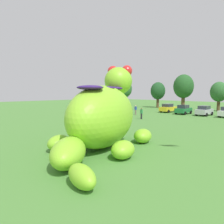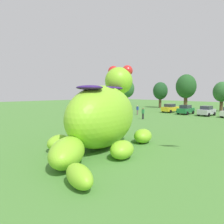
{
  "view_description": "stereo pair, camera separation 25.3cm",
  "coord_description": "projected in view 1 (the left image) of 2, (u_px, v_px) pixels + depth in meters",
  "views": [
    {
      "loc": [
        12.22,
        -10.34,
        4.18
      ],
      "look_at": [
        0.6,
        1.55,
        2.57
      ],
      "focal_mm": 34.01,
      "sensor_mm": 36.0,
      "label": 1
    },
    {
      "loc": [
        12.4,
        -10.16,
        4.18
      ],
      "look_at": [
        0.6,
        1.55,
        2.57
      ],
      "focal_mm": 34.01,
      "sensor_mm": 36.0,
      "label": 2
    }
  ],
  "objects": [
    {
      "name": "giant_inflatable_creature",
      "position": [
        103.0,
        115.0,
        15.99
      ],
      "size": [
        9.87,
        11.27,
        6.53
      ],
      "color": "#8CD12D",
      "rests_on": "ground"
    },
    {
      "name": "tree_mid_left",
      "position": [
        183.0,
        87.0,
        49.31
      ],
      "size": [
        4.59,
        4.59,
        8.15
      ],
      "color": "brown",
      "rests_on": "ground"
    },
    {
      "name": "spectator_near_inflatable",
      "position": [
        141.0,
        114.0,
        32.17
      ],
      "size": [
        0.38,
        0.26,
        1.71
      ],
      "color": "black",
      "rests_on": "ground"
    },
    {
      "name": "car_yellow",
      "position": [
        168.0,
        108.0,
        42.76
      ],
      "size": [
        1.99,
        4.12,
        1.72
      ],
      "color": "yellow",
      "rests_on": "ground"
    },
    {
      "name": "tree_centre_left",
      "position": [
        219.0,
        92.0,
        44.69
      ],
      "size": [
        3.52,
        3.52,
        6.25
      ],
      "color": "brown",
      "rests_on": "ground"
    },
    {
      "name": "car_green",
      "position": [
        183.0,
        109.0,
        39.37
      ],
      "size": [
        2.06,
        4.16,
        1.72
      ],
      "color": "#1E7238",
      "rests_on": "ground"
    },
    {
      "name": "spectator_by_cars",
      "position": [
        136.0,
        110.0,
        38.27
      ],
      "size": [
        0.38,
        0.26,
        1.71
      ],
      "color": "#726656",
      "rests_on": "ground"
    },
    {
      "name": "tree_far_left",
      "position": [
        124.0,
        89.0,
        60.26
      ],
      "size": [
        4.25,
        4.25,
        7.54
      ],
      "color": "brown",
      "rests_on": "ground"
    },
    {
      "name": "ground_plane",
      "position": [
        92.0,
        146.0,
        16.27
      ],
      "size": [
        160.0,
        160.0,
        0.0
      ],
      "primitive_type": "plane",
      "color": "#4C8438"
    },
    {
      "name": "tree_left",
      "position": [
        158.0,
        91.0,
        54.79
      ],
      "size": [
        3.72,
        3.72,
        6.61
      ],
      "color": "brown",
      "rests_on": "ground"
    },
    {
      "name": "car_silver",
      "position": [
        204.0,
        111.0,
        36.91
      ],
      "size": [
        1.95,
        4.11,
        1.72
      ],
      "color": "#B7BABF",
      "rests_on": "ground"
    },
    {
      "name": "spectator_mid_field",
      "position": [
        116.0,
        119.0,
        25.32
      ],
      "size": [
        0.38,
        0.26,
        1.71
      ],
      "color": "#726656",
      "rests_on": "ground"
    }
  ]
}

